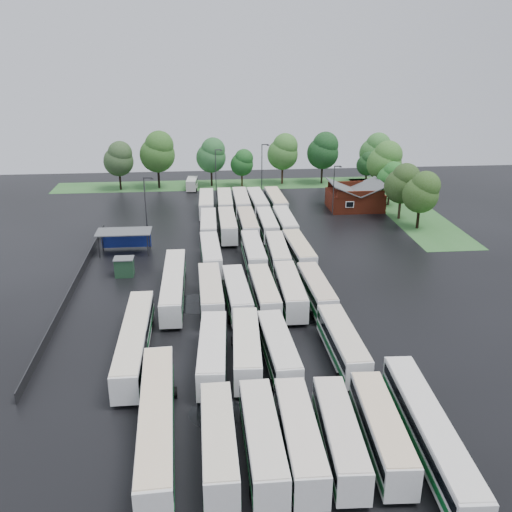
{
  "coord_description": "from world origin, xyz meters",
  "views": [
    {
      "loc": [
        -4.8,
        -61.68,
        30.47
      ],
      "look_at": [
        2.0,
        12.0,
        2.5
      ],
      "focal_mm": 40.0,
      "sensor_mm": 36.0,
      "label": 1
    }
  ],
  "objects": [
    {
      "name": "grass_strip_east",
      "position": [
        34.0,
        42.8,
        0.01
      ],
      "size": [
        10.0,
        50.0,
        0.01
      ],
      "primitive_type": "cube",
      "color": "#2F642B",
      "rests_on": "ground"
    },
    {
      "name": "tree_north_3",
      "position": [
        3.72,
        62.94,
        5.39
      ],
      "size": [
        5.06,
        5.06,
        8.38
      ],
      "color": "#3B2616",
      "rests_on": "ground"
    },
    {
      "name": "tree_north_2",
      "position": [
        -3.02,
        63.87,
        6.97
      ],
      "size": [
        6.54,
        6.54,
        10.84
      ],
      "color": "black",
      "rests_on": "ground"
    },
    {
      "name": "bus_r2c4",
      "position": [
        8.44,
        1.18,
        1.84
      ],
      "size": [
        2.96,
        12.1,
        3.35
      ],
      "rotation": [
        0.0,
        0.0,
        0.03
      ],
      "color": "silver",
      "rests_on": "ground"
    },
    {
      "name": "bus_r1c1",
      "position": [
        -1.18,
        -12.13,
        1.91
      ],
      "size": [
        3.24,
        12.56,
        3.46
      ],
      "rotation": [
        0.0,
        0.0,
        -0.05
      ],
      "color": "silver",
      "rests_on": "ground"
    },
    {
      "name": "bus_r4c1",
      "position": [
        -1.23,
        28.33,
        1.9
      ],
      "size": [
        2.75,
        12.45,
        3.46
      ],
      "rotation": [
        0.0,
        0.0,
        0.01
      ],
      "color": "silver",
      "rests_on": "ground"
    },
    {
      "name": "artic_bus_east",
      "position": [
        12.07,
        -26.32,
        1.87
      ],
      "size": [
        3.33,
        18.23,
        3.37
      ],
      "rotation": [
        0.0,
        0.0,
        -0.04
      ],
      "color": "silver",
      "rests_on": "ground"
    },
    {
      "name": "west_fence",
      "position": [
        -22.2,
        8.0,
        0.6
      ],
      "size": [
        0.1,
        50.0,
        1.2
      ],
      "primitive_type": "cube",
      "color": "#2D2D30",
      "rests_on": "ground"
    },
    {
      "name": "minibus",
      "position": [
        -7.54,
        60.83,
        1.36
      ],
      "size": [
        2.55,
        5.78,
        2.46
      ],
      "rotation": [
        0.0,
        0.0,
        -0.08
      ],
      "color": "silver",
      "rests_on": "ground"
    },
    {
      "name": "bus_r5c4",
      "position": [
        8.5,
        41.91,
        1.93
      ],
      "size": [
        3.16,
        12.73,
        3.52
      ],
      "rotation": [
        0.0,
        0.0,
        0.04
      ],
      "color": "silver",
      "rests_on": "ground"
    },
    {
      "name": "lamp_post_back_e",
      "position": [
        7.34,
        54.99,
        6.2
      ],
      "size": [
        1.65,
        0.32,
        10.68
      ],
      "color": "#2D2D30",
      "rests_on": "ground"
    },
    {
      "name": "bus_r3c2",
      "position": [
        1.88,
        14.72,
        1.9
      ],
      "size": [
        2.82,
        12.47,
        3.46
      ],
      "rotation": [
        0.0,
        0.0,
        0.01
      ],
      "color": "silver",
      "rests_on": "ground"
    },
    {
      "name": "puddle_1",
      "position": [
        6.66,
        -24.89,
        0.0
      ],
      "size": [
        4.56,
        4.56,
        0.01
      ],
      "primitive_type": "cylinder",
      "color": "black",
      "rests_on": "ground"
    },
    {
      "name": "bus_r5c1",
      "position": [
        -1.11,
        42.14,
        1.9
      ],
      "size": [
        2.76,
        12.43,
        3.45
      ],
      "rotation": [
        0.0,
        0.0,
        -0.01
      ],
      "color": "silver",
      "rests_on": "ground"
    },
    {
      "name": "bus_r0c1",
      "position": [
        -1.04,
        -26.02,
        1.88
      ],
      "size": [
        2.76,
        12.31,
        3.42
      ],
      "rotation": [
        0.0,
        0.0,
        0.01
      ],
      "color": "silver",
      "rests_on": "ground"
    },
    {
      "name": "bus_r1c4",
      "position": [
        8.55,
        -12.05,
        1.89
      ],
      "size": [
        2.89,
        12.4,
        3.44
      ],
      "rotation": [
        0.0,
        0.0,
        0.02
      ],
      "color": "silver",
      "rests_on": "ground"
    },
    {
      "name": "utility_hut",
      "position": [
        -16.2,
        12.6,
        1.32
      ],
      "size": [
        2.7,
        2.2,
        2.62
      ],
      "color": "#183A23",
      "rests_on": "ground"
    },
    {
      "name": "tree_east_1",
      "position": [
        30.64,
        35.47,
        6.62
      ],
      "size": [
        6.21,
        6.21,
        10.29
      ],
      "color": "#33251A",
      "rests_on": "ground"
    },
    {
      "name": "artic_bus_west_a",
      "position": [
        -9.23,
        -23.1,
        1.94
      ],
      "size": [
        3.53,
        18.91,
        3.49
      ],
      "rotation": [
        0.0,
        0.0,
        0.05
      ],
      "color": "silver",
      "rests_on": "ground"
    },
    {
      "name": "tree_north_0",
      "position": [
        -22.92,
        62.25,
        6.84
      ],
      "size": [
        6.42,
        6.42,
        10.63
      ],
      "color": "black",
      "rests_on": "ground"
    },
    {
      "name": "tree_north_4",
      "position": [
        13.02,
        64.51,
        7.37
      ],
      "size": [
        6.91,
        6.91,
        11.45
      ],
      "color": "#3D2519",
      "rests_on": "ground"
    },
    {
      "name": "bus_r5c0",
      "position": [
        -4.55,
        41.95,
        1.9
      ],
      "size": [
        2.84,
        12.48,
        3.46
      ],
      "rotation": [
        0.0,
        0.0,
        -0.02
      ],
      "color": "silver",
      "rests_on": "ground"
    },
    {
      "name": "bus_r3c0",
      "position": [
        -4.25,
        14.78,
        1.89
      ],
      "size": [
        3.05,
        12.42,
        3.43
      ],
      "rotation": [
        0.0,
        0.0,
        0.04
      ],
      "color": "silver",
      "rests_on": "ground"
    },
    {
      "name": "bus_r0c3",
      "position": [
        5.01,
        -25.98,
        1.85
      ],
      "size": [
        3.13,
        12.19,
        3.36
      ],
      "rotation": [
        0.0,
        0.0,
        -0.05
      ],
      "color": "silver",
      "rests_on": "ground"
    },
    {
      "name": "bus_r3c3",
      "position": [
        5.36,
        14.49,
        1.85
      ],
      "size": [
        2.81,
        12.16,
        3.37
      ],
      "rotation": [
        0.0,
        0.0,
        -0.02
      ],
      "color": "silver",
      "rests_on": "ground"
    },
    {
      "name": "tree_east_2",
      "position": [
        31.55,
        44.67,
        5.61
      ],
      "size": [
        5.27,
        5.27,
        8.73
      ],
      "color": "#37271E",
      "rests_on": "ground"
    },
    {
      "name": "wash_shed",
      "position": [
        -17.2,
        22.02,
        2.99
      ],
      "size": [
        8.2,
        4.2,
        3.58
      ],
      "color": "#2D2D30",
      "rests_on": "ground"
    },
    {
      "name": "bus_r0c2",
      "position": [
        1.86,
        -26.03,
        1.88
      ],
      "size": [
        2.74,
        12.28,
        3.41
      ],
      "rotation": [
        0.0,
        0.0,
        -0.01
      ],
      "color": "silver",
      "rests_on": "ground"
    },
    {
      "name": "tree_north_5",
      "position": [
        22.02,
        64.05,
        7.54
      ],
      "size": [
        7.08,
        7.08,
        11.72
      ],
      "color": "black",
      "rests_on": "ground"
    },
    {
      "name": "bus_r0c4",
      "position": [
        8.41,
        -25.76,
        1.89
      ],
      "size": [
        3.23,
        12.45,
        3.43
      ],
      "rotation": [
        0.0,
        0.0,
        -0.05
      ],
      "color": "silver",
      "rests_on": "ground"
    },
    {
      "name": "tree_north_1",
      "position": [
        -14.6,
        62.81,
        8.12
      ],
      "size": [
        7.62,
        7.62,
        12.61
      ],
      "color": "black",
      "rests_on": "ground"
    },
    {
      "name": "puddle_0",
      "position": [
        -4.48,
        -19.76,
        0.0
      ],
      "size": [
        4.7,
        4.7,
        0.01
      ],
      "primitive_type": "cylinder",
      "color": "black",
      "rests_on": "ground"
    },
    {
      "name": "tree_east_4",
      "position": [
        31.6,
        61.45,
        4.95
      ],
      "size": [
        4.68,
        4.65,
        7.7
      ],
      "color": "black",
      "rests_on": "ground"
    },
    {
      "name": "bus_r2c0",
      "position": [
        -4.49,
        1.43,
        1.93
      ],
      "size": [
        2.99,
        12.67,
        3.51
      ],
      "rotation": [
        0.0,
        0.0,
        0.03
      ],
      "color": "silver",
      "rests_on": "ground"
    },
    {
      "name": "bus_r2c3",
      "position": [
        5.17,
        1.3,
        1.92
      ],
      "size": [
        2.76,
        12.56,
        3.49
      ],
      "rotation": [
        0.0,
        0.0,
        -0.01
      ],
      "color": "silver",
      "rests_on": "ground"
    },
    {
      "name": "bus_r1c2",
      "position": [
        1.96,
        -12.62,
        1.85
      ],
      "size": [
        3.14,
        12.21,
        3.37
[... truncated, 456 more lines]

